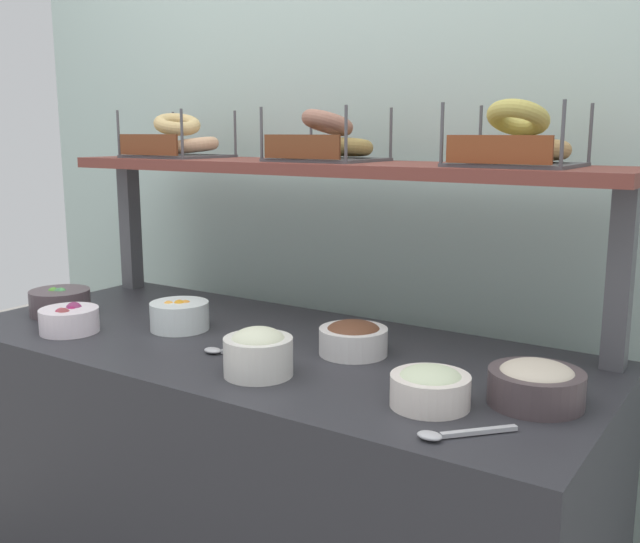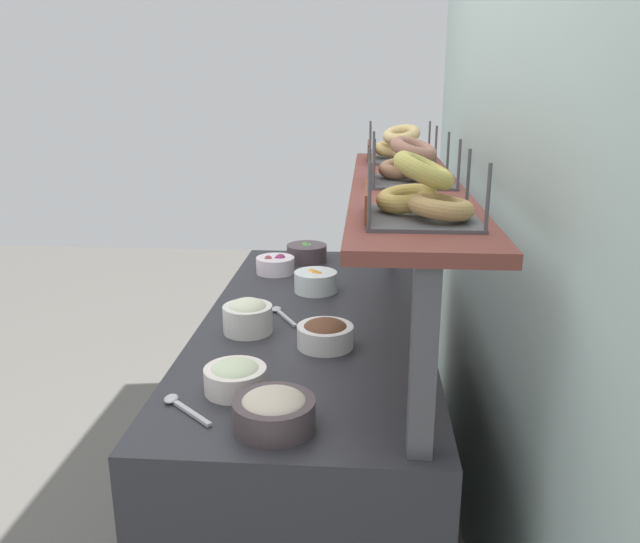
{
  "view_description": "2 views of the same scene",
  "coord_description": "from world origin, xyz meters",
  "px_view_note": "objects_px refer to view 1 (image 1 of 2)",
  "views": [
    {
      "loc": [
        1.05,
        -1.33,
        1.36
      ],
      "look_at": [
        0.1,
        0.1,
        1.02
      ],
      "focal_mm": 40.39,
      "sensor_mm": 36.0,
      "label": 1
    },
    {
      "loc": [
        1.89,
        0.16,
        1.57
      ],
      "look_at": [
        0.06,
        0.02,
        1.02
      ],
      "focal_mm": 35.92,
      "sensor_mm": 36.0,
      "label": 2
    }
  ],
  "objects_px": {
    "bowl_beet_salad": "(69,319)",
    "bowl_tuna_salad": "(536,383)",
    "bowl_potato_salad": "(258,352)",
    "bagel_basket_sesame": "(516,144)",
    "bowl_fruit_salad": "(180,315)",
    "serving_spoon_near_plate": "(230,351)",
    "serving_spoon_by_edge": "(452,434)",
    "bowl_scallion_spread": "(430,387)",
    "bagel_basket_everything": "(326,143)",
    "bowl_veggie_mix": "(60,301)",
    "bowl_chocolate_spread": "(353,338)",
    "bagel_basket_plain": "(177,141)"
  },
  "relations": [
    {
      "from": "bowl_chocolate_spread",
      "to": "bowl_potato_salad",
      "type": "bearing_deg",
      "value": -111.27
    },
    {
      "from": "bowl_chocolate_spread",
      "to": "bagel_basket_everything",
      "type": "distance_m",
      "value": 0.55
    },
    {
      "from": "bowl_scallion_spread",
      "to": "bagel_basket_plain",
      "type": "relative_size",
      "value": 0.54
    },
    {
      "from": "bagel_basket_sesame",
      "to": "bowl_tuna_salad",
      "type": "bearing_deg",
      "value": -61.71
    },
    {
      "from": "serving_spoon_by_edge",
      "to": "bowl_veggie_mix",
      "type": "bearing_deg",
      "value": 172.19
    },
    {
      "from": "bowl_fruit_salad",
      "to": "bowl_veggie_mix",
      "type": "xyz_separation_m",
      "value": [
        -0.4,
        -0.07,
        -0.0
      ]
    },
    {
      "from": "bowl_chocolate_spread",
      "to": "bagel_basket_plain",
      "type": "xyz_separation_m",
      "value": [
        -0.76,
        0.23,
        0.44
      ]
    },
    {
      "from": "bowl_chocolate_spread",
      "to": "bowl_veggie_mix",
      "type": "xyz_separation_m",
      "value": [
        -0.88,
        -0.14,
        -0.0
      ]
    },
    {
      "from": "serving_spoon_by_edge",
      "to": "bagel_basket_everything",
      "type": "relative_size",
      "value": 0.5
    },
    {
      "from": "bowl_tuna_salad",
      "to": "bowl_chocolate_spread",
      "type": "bearing_deg",
      "value": 169.83
    },
    {
      "from": "bowl_fruit_salad",
      "to": "serving_spoon_near_plate",
      "type": "bearing_deg",
      "value": -20.28
    },
    {
      "from": "serving_spoon_by_edge",
      "to": "bowl_scallion_spread",
      "type": "bearing_deg",
      "value": 129.7
    },
    {
      "from": "bowl_fruit_salad",
      "to": "bowl_potato_salad",
      "type": "xyz_separation_m",
      "value": [
        0.39,
        -0.17,
        0.01
      ]
    },
    {
      "from": "bowl_potato_salad",
      "to": "bagel_basket_sesame",
      "type": "xyz_separation_m",
      "value": [
        0.38,
        0.46,
        0.43
      ]
    },
    {
      "from": "bowl_veggie_mix",
      "to": "serving_spoon_by_edge",
      "type": "height_order",
      "value": "bowl_veggie_mix"
    },
    {
      "from": "serving_spoon_by_edge",
      "to": "bagel_basket_sesame",
      "type": "relative_size",
      "value": 0.49
    },
    {
      "from": "bowl_fruit_salad",
      "to": "bowl_scallion_spread",
      "type": "xyz_separation_m",
      "value": [
        0.77,
        -0.13,
        0.0
      ]
    },
    {
      "from": "bowl_potato_salad",
      "to": "bowl_scallion_spread",
      "type": "xyz_separation_m",
      "value": [
        0.38,
        0.04,
        -0.01
      ]
    },
    {
      "from": "bowl_fruit_salad",
      "to": "bagel_basket_sesame",
      "type": "bearing_deg",
      "value": 20.8
    },
    {
      "from": "bowl_fruit_salad",
      "to": "serving_spoon_by_edge",
      "type": "height_order",
      "value": "bowl_fruit_salad"
    },
    {
      "from": "bowl_tuna_salad",
      "to": "bowl_potato_salad",
      "type": "bearing_deg",
      "value": -163.85
    },
    {
      "from": "bowl_fruit_salad",
      "to": "bagel_basket_sesame",
      "type": "relative_size",
      "value": 0.54
    },
    {
      "from": "bowl_scallion_spread",
      "to": "bowl_chocolate_spread",
      "type": "bearing_deg",
      "value": 145.28
    },
    {
      "from": "bowl_potato_salad",
      "to": "bagel_basket_everything",
      "type": "distance_m",
      "value": 0.65
    },
    {
      "from": "bowl_scallion_spread",
      "to": "bagel_basket_everything",
      "type": "bearing_deg",
      "value": 139.83
    },
    {
      "from": "bowl_veggie_mix",
      "to": "bowl_scallion_spread",
      "type": "height_order",
      "value": "same"
    },
    {
      "from": "bowl_veggie_mix",
      "to": "bowl_beet_salad",
      "type": "distance_m",
      "value": 0.21
    },
    {
      "from": "bowl_potato_salad",
      "to": "bowl_tuna_salad",
      "type": "height_order",
      "value": "bowl_potato_salad"
    },
    {
      "from": "bowl_fruit_salad",
      "to": "serving_spoon_by_edge",
      "type": "relative_size",
      "value": 1.1
    },
    {
      "from": "bowl_potato_salad",
      "to": "bowl_scallion_spread",
      "type": "distance_m",
      "value": 0.38
    },
    {
      "from": "bowl_beet_salad",
      "to": "bowl_potato_salad",
      "type": "bearing_deg",
      "value": 0.49
    },
    {
      "from": "serving_spoon_near_plate",
      "to": "bagel_basket_everything",
      "type": "xyz_separation_m",
      "value": [
        0.01,
        0.4,
        0.47
      ]
    },
    {
      "from": "bowl_tuna_salad",
      "to": "serving_spoon_by_edge",
      "type": "xyz_separation_m",
      "value": [
        -0.07,
        -0.23,
        -0.03
      ]
    },
    {
      "from": "bowl_potato_salad",
      "to": "bowl_chocolate_spread",
      "type": "bearing_deg",
      "value": 68.73
    },
    {
      "from": "bowl_beet_salad",
      "to": "serving_spoon_by_edge",
      "type": "distance_m",
      "value": 1.08
    },
    {
      "from": "bowl_scallion_spread",
      "to": "serving_spoon_near_plate",
      "type": "height_order",
      "value": "bowl_scallion_spread"
    },
    {
      "from": "bowl_fruit_salad",
      "to": "bowl_beet_salad",
      "type": "xyz_separation_m",
      "value": [
        -0.22,
        -0.18,
        -0.0
      ]
    },
    {
      "from": "bowl_scallion_spread",
      "to": "bagel_basket_plain",
      "type": "distance_m",
      "value": 1.22
    },
    {
      "from": "bowl_fruit_salad",
      "to": "bagel_basket_sesame",
      "type": "distance_m",
      "value": 0.94
    },
    {
      "from": "bowl_fruit_salad",
      "to": "serving_spoon_near_plate",
      "type": "distance_m",
      "value": 0.27
    },
    {
      "from": "bagel_basket_everything",
      "to": "bagel_basket_sesame",
      "type": "height_order",
      "value": "bagel_basket_sesame"
    },
    {
      "from": "bowl_fruit_salad",
      "to": "bowl_scallion_spread",
      "type": "relative_size",
      "value": 1.01
    },
    {
      "from": "bagel_basket_sesame",
      "to": "bowl_chocolate_spread",
      "type": "bearing_deg",
      "value": -141.43
    },
    {
      "from": "bowl_tuna_salad",
      "to": "serving_spoon_near_plate",
      "type": "relative_size",
      "value": 1.09
    },
    {
      "from": "serving_spoon_near_plate",
      "to": "serving_spoon_by_edge",
      "type": "bearing_deg",
      "value": -13.7
    },
    {
      "from": "bowl_potato_salad",
      "to": "bagel_basket_plain",
      "type": "relative_size",
      "value": 0.53
    },
    {
      "from": "bagel_basket_everything",
      "to": "bagel_basket_sesame",
      "type": "bearing_deg",
      "value": -1.39
    },
    {
      "from": "bowl_chocolate_spread",
      "to": "bowl_beet_salad",
      "type": "relative_size",
      "value": 1.07
    },
    {
      "from": "bowl_fruit_salad",
      "to": "bagel_basket_sesame",
      "type": "xyz_separation_m",
      "value": [
        0.77,
        0.29,
        0.44
      ]
    },
    {
      "from": "bowl_beet_salad",
      "to": "bowl_tuna_salad",
      "type": "bearing_deg",
      "value": 7.99
    }
  ]
}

